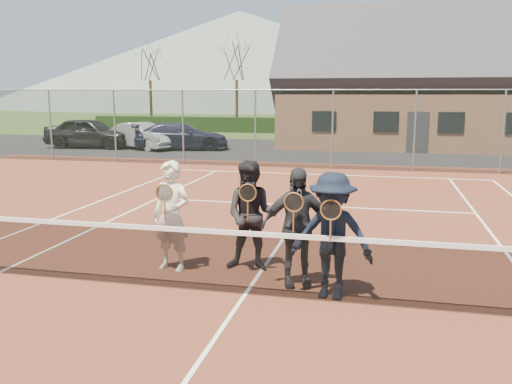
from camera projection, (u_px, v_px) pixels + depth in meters
ground at (343, 152)px, 26.98m from camera, size 220.00×220.00×0.00m
court_surface at (246, 295)px, 7.82m from camera, size 30.00×30.00×0.02m
tarmac_carpark at (265, 150)px, 27.87m from camera, size 40.00×12.00×0.01m
hedge_row at (356, 126)px, 38.38m from camera, size 40.00×1.20×1.10m
hill_west at (240, 60)px, 102.77m from camera, size 110.00×110.00×18.00m
hill_centre at (495, 45)px, 92.41m from camera, size 120.00×120.00×22.00m
car_a at (90, 133)px, 28.65m from camera, size 4.77×2.10×1.60m
car_b at (142, 136)px, 28.05m from camera, size 4.36×3.04×1.36m
car_c at (182, 136)px, 27.74m from camera, size 5.12×3.02×1.39m
court_markings at (246, 294)px, 7.81m from camera, size 11.03×23.83×0.01m
tennis_net at (245, 260)px, 7.72m from camera, size 11.68×0.08×1.10m
perimeter_fence at (332, 129)px, 20.48m from camera, size 30.07×0.07×3.02m
clubhouse at (426, 72)px, 29.20m from camera, size 15.60×8.20×7.70m
tree_a at (149, 55)px, 41.95m from camera, size 3.20×3.20×7.77m
tree_b at (236, 53)px, 40.39m from camera, size 3.20×3.20×7.77m
tree_c at (388, 51)px, 37.95m from camera, size 3.20×3.20×7.77m
player_a at (172, 216)px, 8.78m from camera, size 0.73×0.56×1.80m
player_b at (252, 216)px, 8.79m from camera, size 0.90×0.72×1.80m
player_c at (296, 227)px, 8.06m from camera, size 1.14×0.75×1.80m
player_d at (332, 236)px, 7.55m from camera, size 1.24×0.81×1.80m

